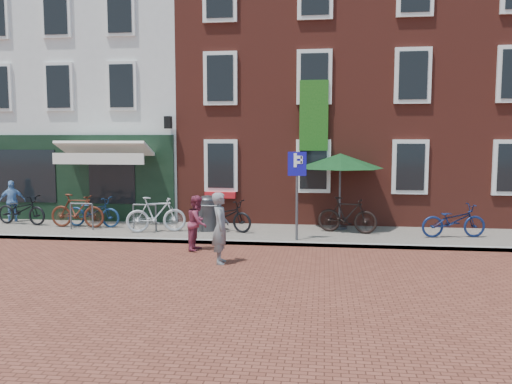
# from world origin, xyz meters

# --- Properties ---
(ground) EXTENTS (80.00, 80.00, 0.00)m
(ground) POSITION_xyz_m (0.00, 0.00, 0.00)
(ground) COLOR brown
(sidewalk) EXTENTS (24.00, 3.00, 0.10)m
(sidewalk) POSITION_xyz_m (1.00, 1.50, 0.05)
(sidewalk) COLOR slate
(sidewalk) RESTS_ON ground
(building_stucco) EXTENTS (8.00, 8.00, 9.00)m
(building_stucco) POSITION_xyz_m (-5.00, 7.00, 4.50)
(building_stucco) COLOR silver
(building_stucco) RESTS_ON ground
(building_brick_mid) EXTENTS (6.00, 8.00, 10.00)m
(building_brick_mid) POSITION_xyz_m (2.00, 7.00, 5.00)
(building_brick_mid) COLOR maroon
(building_brick_mid) RESTS_ON ground
(building_brick_right) EXTENTS (6.00, 8.00, 10.00)m
(building_brick_right) POSITION_xyz_m (8.00, 7.00, 5.00)
(building_brick_right) COLOR maroon
(building_brick_right) RESTS_ON ground
(litter_bin) EXTENTS (0.62, 0.62, 1.14)m
(litter_bin) POSITION_xyz_m (0.36, 1.58, 0.69)
(litter_bin) COLOR #3C3C3E
(litter_bin) RESTS_ON sidewalk
(parking_sign) EXTENTS (0.50, 0.08, 2.43)m
(parking_sign) POSITION_xyz_m (3.11, 0.41, 1.76)
(parking_sign) COLOR #4C4C4F
(parking_sign) RESTS_ON sidewalk
(parasol) EXTENTS (2.62, 2.62, 2.43)m
(parasol) POSITION_xyz_m (4.33, 2.40, 2.29)
(parasol) COLOR #4C4C4F
(parasol) RESTS_ON sidewalk
(woman) EXTENTS (0.48, 0.65, 1.66)m
(woman) POSITION_xyz_m (1.48, -2.10, 0.83)
(woman) COLOR slate
(woman) RESTS_ON ground
(boy) EXTENTS (0.58, 0.72, 1.43)m
(boy) POSITION_xyz_m (0.61, -0.74, 0.71)
(boy) COLOR #842E45
(boy) RESTS_ON ground
(cafe_person) EXTENTS (0.87, 0.72, 1.38)m
(cafe_person) POSITION_xyz_m (-6.49, 2.35, 0.79)
(cafe_person) COLOR #6693CB
(cafe_person) RESTS_ON sidewalk
(bicycle_0) EXTENTS (1.90, 0.92, 0.95)m
(bicycle_0) POSITION_xyz_m (-5.88, 1.87, 0.58)
(bicycle_0) COLOR black
(bicycle_0) RESTS_ON sidewalk
(bicycle_1) EXTENTS (1.77, 0.53, 1.06)m
(bicycle_1) POSITION_xyz_m (-3.80, 1.54, 0.63)
(bicycle_1) COLOR #4C1E12
(bicycle_1) RESTS_ON sidewalk
(bicycle_2) EXTENTS (1.87, 0.82, 0.95)m
(bicycle_2) POSITION_xyz_m (-3.37, 1.74, 0.58)
(bicycle_2) COLOR navy
(bicycle_2) RESTS_ON sidewalk
(bicycle_3) EXTENTS (1.83, 1.03, 1.06)m
(bicycle_3) POSITION_xyz_m (-1.10, 1.08, 0.63)
(bicycle_3) COLOR #B7B7BA
(bicycle_3) RESTS_ON sidewalk
(bicycle_4) EXTENTS (1.92, 1.25, 0.95)m
(bicycle_4) POSITION_xyz_m (0.90, 1.53, 0.58)
(bicycle_4) COLOR black
(bicycle_4) RESTS_ON sidewalk
(bicycle_5) EXTENTS (1.83, 0.88, 1.06)m
(bicycle_5) POSITION_xyz_m (4.54, 1.70, 0.63)
(bicycle_5) COLOR black
(bicycle_5) RESTS_ON sidewalk
(bicycle_6) EXTENTS (1.90, 0.94, 0.95)m
(bicycle_6) POSITION_xyz_m (7.48, 1.36, 0.58)
(bicycle_6) COLOR #101D48
(bicycle_6) RESTS_ON sidewalk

